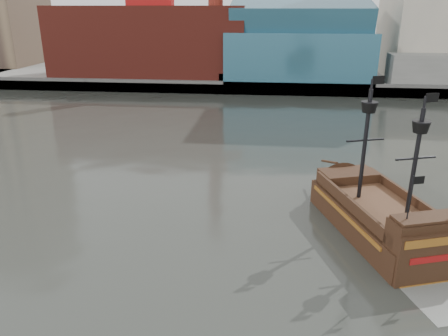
# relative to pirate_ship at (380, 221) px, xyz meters

# --- Properties ---
(ground) EXTENTS (400.00, 400.00, 0.00)m
(ground) POSITION_rel_pirate_ship_xyz_m (-13.74, -5.67, -1.18)
(ground) COLOR #272924
(ground) RESTS_ON ground
(promenade_far) EXTENTS (220.00, 60.00, 2.00)m
(promenade_far) POSITION_rel_pirate_ship_xyz_m (-13.74, 86.33, -0.18)
(promenade_far) COLOR slate
(promenade_far) RESTS_ON ground
(seawall) EXTENTS (220.00, 1.00, 2.60)m
(seawall) POSITION_rel_pirate_ship_xyz_m (-13.74, 56.83, 0.12)
(seawall) COLOR #4C4C49
(seawall) RESTS_ON ground
(pirate_ship) EXTENTS (10.41, 18.18, 13.05)m
(pirate_ship) POSITION_rel_pirate_ship_xyz_m (0.00, 0.00, 0.00)
(pirate_ship) COLOR black
(pirate_ship) RESTS_ON ground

